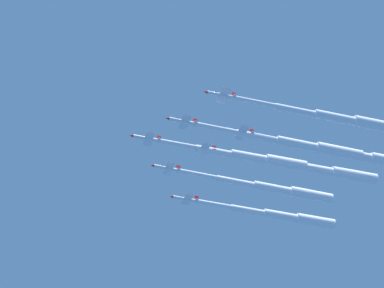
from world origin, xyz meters
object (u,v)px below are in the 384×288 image
Objects in this scene: jet_starboard_mid at (338,118)px; jet_lead at (251,157)px; jet_port_inner at (301,144)px; jet_port_outer at (283,216)px; jet_port_mid at (317,169)px; jet_starboard_inner at (276,189)px; jet_starboard_outer at (355,155)px.

jet_lead is at bearing 174.60° from jet_starboard_mid.
jet_lead is 31.11m from jet_starboard_mid.
jet_port_inner is 1.07× the size of jet_port_outer.
jet_port_inner is at bearing -90.88° from jet_port_mid.
jet_port_outer reaches higher than jet_port_inner.
jet_starboard_inner is 30.07m from jet_starboard_outer.
jet_starboard_outer is at bearing -8.76° from jet_starboard_inner.
jet_starboard_inner is 0.98× the size of jet_starboard_outer.
jet_starboard_inner reaches higher than jet_port_mid.
jet_port_outer is at bearing 121.58° from jet_port_inner.
jet_starboard_outer is at bearing -8.79° from jet_port_mid.
jet_port_mid is 1.03× the size of jet_starboard_outer.
jet_port_inner is 34.85m from jet_port_outer.
jet_port_mid is (15.94, -2.45, -0.23)m from jet_starboard_inner.
jet_starboard_inner reaches higher than jet_port_inner.
jet_starboard_mid is at bearing -52.59° from jet_port_mid.
jet_port_inner is at bearing 166.60° from jet_starboard_mid.
jet_port_mid is at bearing -39.02° from jet_port_outer.
jet_starboard_mid is at bearing -13.40° from jet_port_inner.
jet_lead is 0.94× the size of jet_starboard_inner.
jet_starboard_mid is 46.19m from jet_port_outer.
jet_lead reaches higher than jet_port_mid.
jet_port_mid reaches higher than jet_starboard_outer.
jet_port_mid is 1.10× the size of jet_port_outer.
jet_starboard_inner is 1.00× the size of jet_starboard_mid.
jet_starboard_outer is (13.93, 12.59, 0.19)m from jet_port_inner.
jet_port_mid is 1.05× the size of jet_starboard_mid.
jet_lead is 0.94× the size of jet_starboard_mid.
jet_port_outer is at bearing 101.43° from jet_starboard_inner.
jet_starboard_outer is at bearing 42.11° from jet_port_inner.
jet_port_mid is 23.81m from jet_port_outer.
jet_lead reaches higher than jet_starboard_mid.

